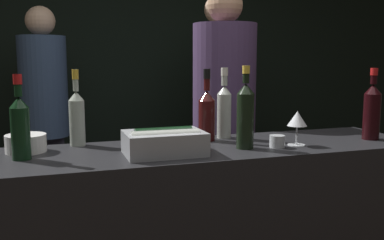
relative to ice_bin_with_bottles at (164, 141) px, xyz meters
name	(u,v)px	position (x,y,z in m)	size (l,w,h in m)	color
wall_back_chalkboard	(118,56)	(0.16, 2.25, 0.36)	(6.40, 0.06, 2.80)	black
ice_bin_with_bottles	(164,141)	(0.00, 0.00, 0.00)	(0.32, 0.22, 0.11)	#9EA0A5
bowl_white	(26,143)	(-0.54, 0.22, -0.01)	(0.17, 0.17, 0.07)	white
wine_glass	(297,120)	(0.61, -0.01, 0.06)	(0.09, 0.09, 0.16)	silver
candle_votive	(277,141)	(0.51, -0.02, -0.03)	(0.07, 0.07, 0.05)	silver
red_wine_bottle_black_foil	(207,113)	(0.27, 0.23, 0.08)	(0.08, 0.08, 0.34)	#380F0F
white_wine_bottle	(224,109)	(0.37, 0.27, 0.09)	(0.07, 0.07, 0.35)	#B2B7AD
champagne_bottle	(245,114)	(0.36, 0.01, 0.10)	(0.08, 0.08, 0.36)	black
red_wine_bottle_tall	(372,110)	(1.04, 0.01, 0.09)	(0.08, 0.08, 0.34)	black
rose_wine_bottle	(77,116)	(-0.33, 0.30, 0.08)	(0.07, 0.07, 0.34)	#9EA899
red_wine_bottle_burgundy	(20,125)	(-0.55, 0.09, 0.08)	(0.07, 0.07, 0.33)	black
person_in_hoodie	(224,121)	(0.57, 0.74, -0.04)	(0.38, 0.38, 1.79)	black
person_blond_tee	(217,101)	(0.82, 1.50, 0.00)	(0.36, 0.36, 1.86)	black
person_grey_polo	(45,112)	(-0.49, 1.66, -0.06)	(0.34, 0.34, 1.75)	black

